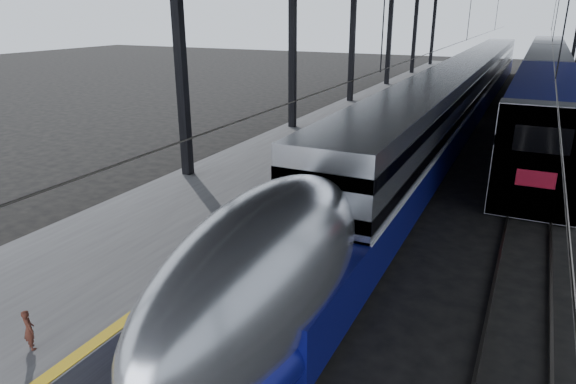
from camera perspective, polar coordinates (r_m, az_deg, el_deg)
The scene contains 7 objects.
ground at distance 14.96m, azimuth -4.00°, elevation -9.76°, with size 160.00×160.00×0.00m, color black.
platform at distance 33.56m, azimuth 7.76°, elevation 7.66°, with size 6.00×80.00×1.00m, color #4C4C4F.
yellow_strip at distance 32.73m, azimuth 12.50°, elevation 7.98°, with size 0.30×80.00×0.01m, color gold.
rails at distance 32.17m, azimuth 21.42°, elevation 5.20°, with size 6.52×80.00×0.16m.
tgv_train at distance 36.55m, azimuth 18.52°, elevation 10.06°, with size 2.85×65.20×4.09m.
second_train at distance 46.94m, azimuth 26.61°, elevation 11.24°, with size 3.10×56.05×4.27m.
child at distance 11.54m, azimuth -26.84°, elevation -13.47°, with size 0.31×0.20×0.85m, color #4B2319.
Camera 1 is at (6.57, -11.28, 7.31)m, focal length 32.00 mm.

